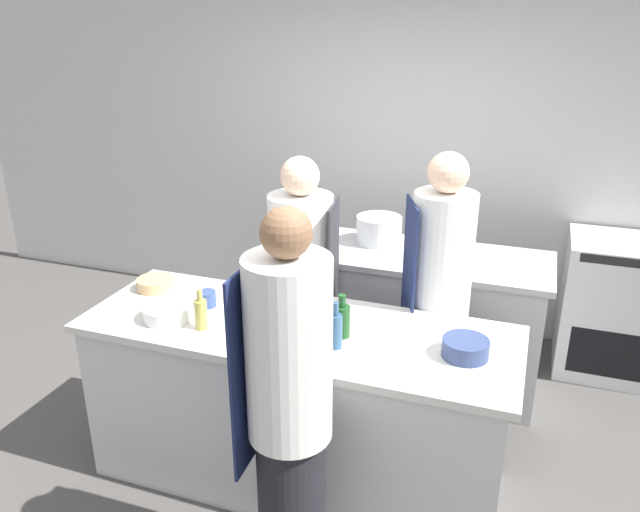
{
  "coord_description": "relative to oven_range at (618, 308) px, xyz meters",
  "views": [
    {
      "loc": [
        1.05,
        -2.59,
        2.4
      ],
      "look_at": [
        0.0,
        0.35,
        1.17
      ],
      "focal_mm": 35.0,
      "sensor_mm": 36.0,
      "label": 1
    }
  ],
  "objects": [
    {
      "name": "stockpot",
      "position": [
        -1.61,
        -0.45,
        0.53
      ],
      "size": [
        0.31,
        0.31,
        0.19
      ],
      "color": "silver",
      "rests_on": "pass_counter"
    },
    {
      "name": "bottle_wine",
      "position": [
        -2.13,
        -1.96,
        0.52
      ],
      "size": [
        0.06,
        0.06,
        0.21
      ],
      "color": "#B2A84C",
      "rests_on": "prep_counter"
    },
    {
      "name": "oven_range",
      "position": [
        0.0,
        0.0,
        0.0
      ],
      "size": [
        0.75,
        0.6,
        0.97
      ],
      "color": "silver",
      "rests_on": "ground_plane"
    },
    {
      "name": "chef_at_prep_near",
      "position": [
        -1.46,
        -2.44,
        0.4
      ],
      "size": [
        0.36,
        0.34,
        1.76
      ],
      "rotation": [
        0.0,
        0.0,
        1.61
      ],
      "color": "black",
      "rests_on": "ground_plane"
    },
    {
      "name": "bowl_mixing_large",
      "position": [
        -0.85,
        -1.79,
        0.48
      ],
      "size": [
        0.21,
        0.21,
        0.09
      ],
      "color": "navy",
      "rests_on": "prep_counter"
    },
    {
      "name": "chef_at_stove",
      "position": [
        -1.91,
        -1.14,
        0.33
      ],
      "size": [
        0.42,
        0.41,
        1.64
      ],
      "rotation": [
        0.0,
        0.0,
        -1.4
      ],
      "color": "black",
      "rests_on": "ground_plane"
    },
    {
      "name": "prep_counter",
      "position": [
        -1.69,
        -1.78,
        -0.02
      ],
      "size": [
        2.21,
        0.79,
        0.92
      ],
      "color": "silver",
      "rests_on": "ground_plane"
    },
    {
      "name": "bottle_vinegar",
      "position": [
        -1.45,
        -1.8,
        0.53
      ],
      "size": [
        0.08,
        0.08,
        0.22
      ],
      "color": "#19471E",
      "rests_on": "prep_counter"
    },
    {
      "name": "cutting_board",
      "position": [
        -1.72,
        -1.83,
        0.45
      ],
      "size": [
        0.41,
        0.21,
        0.01
      ],
      "color": "olive",
      "rests_on": "prep_counter"
    },
    {
      "name": "pass_counter",
      "position": [
        -1.36,
        -0.57,
        -0.02
      ],
      "size": [
        1.81,
        0.69,
        0.92
      ],
      "color": "silver",
      "rests_on": "ground_plane"
    },
    {
      "name": "ground_plane",
      "position": [
        -1.69,
        -1.78,
        -0.48
      ],
      "size": [
        16.0,
        16.0,
        0.0
      ],
      "primitive_type": "plane",
      "color": "#4C4947"
    },
    {
      "name": "wall_back",
      "position": [
        -1.69,
        0.35,
        0.92
      ],
      "size": [
        8.0,
        0.06,
        2.8
      ],
      "color": "silver",
      "rests_on": "ground_plane"
    },
    {
      "name": "bowl_prep_small",
      "position": [
        -2.62,
        -1.62,
        0.47
      ],
      "size": [
        0.21,
        0.21,
        0.06
      ],
      "color": "tan",
      "rests_on": "prep_counter"
    },
    {
      "name": "bottle_olive_oil",
      "position": [
        -1.44,
        -1.91,
        0.53
      ],
      "size": [
        0.06,
        0.06,
        0.23
      ],
      "color": "#2D5175",
      "rests_on": "prep_counter"
    },
    {
      "name": "bowl_ceramic_blue",
      "position": [
        -2.34,
        -1.92,
        0.48
      ],
      "size": [
        0.25,
        0.25,
        0.07
      ],
      "color": "white",
      "rests_on": "prep_counter"
    },
    {
      "name": "cup",
      "position": [
        -2.23,
        -1.72,
        0.48
      ],
      "size": [
        0.1,
        0.1,
        0.08
      ],
      "color": "#33477F",
      "rests_on": "prep_counter"
    },
    {
      "name": "chef_at_pass_far",
      "position": [
        -1.07,
        -1.23,
        0.4
      ],
      "size": [
        0.39,
        0.38,
        1.75
      ],
      "rotation": [
        0.0,
        0.0,
        1.95
      ],
      "color": "black",
      "rests_on": "ground_plane"
    }
  ]
}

